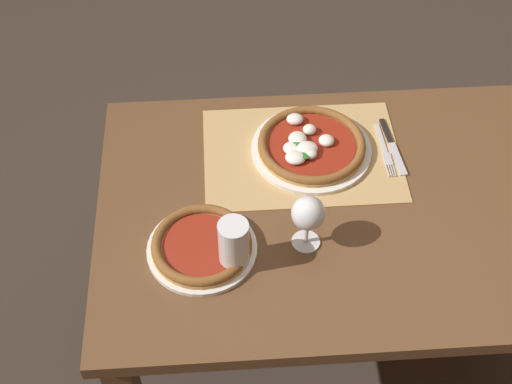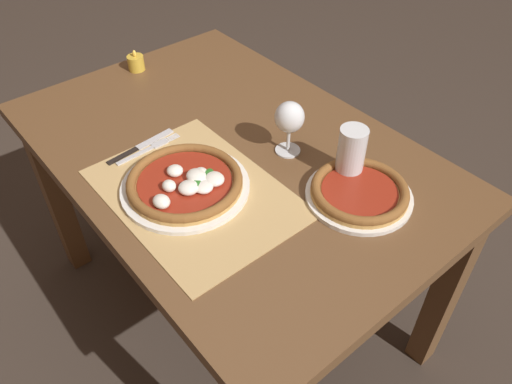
{
  "view_description": "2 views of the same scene",
  "coord_description": "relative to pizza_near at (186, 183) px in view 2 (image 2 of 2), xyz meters",
  "views": [
    {
      "loc": [
        0.31,
        1.15,
        2.13
      ],
      "look_at": [
        0.23,
        -0.0,
        0.8
      ],
      "focal_mm": 50.0,
      "sensor_mm": 36.0,
      "label": 1
    },
    {
      "loc": [
        0.9,
        -0.65,
        1.59
      ],
      "look_at": [
        0.26,
        -0.12,
        0.82
      ],
      "focal_mm": 35.0,
      "sensor_mm": 36.0,
      "label": 2
    }
  ],
  "objects": [
    {
      "name": "paper_placemat",
      "position": [
        0.02,
        0.01,
        -0.02
      ],
      "size": [
        0.53,
        0.38,
        0.0
      ],
      "primitive_type": "cube",
      "color": "tan",
      "rests_on": "dining_table"
    },
    {
      "name": "pizza_far",
      "position": [
        0.3,
        0.31,
        -0.0
      ],
      "size": [
        0.27,
        0.27,
        0.04
      ],
      "color": "silver",
      "rests_on": "dining_table"
    },
    {
      "name": "pint_glass",
      "position": [
        0.22,
        0.36,
        0.05
      ],
      "size": [
        0.07,
        0.07,
        0.15
      ],
      "color": "silver",
      "rests_on": "dining_table"
    },
    {
      "name": "wine_glass",
      "position": [
        0.05,
        0.31,
        0.08
      ],
      "size": [
        0.08,
        0.08,
        0.16
      ],
      "color": "silver",
      "rests_on": "dining_table"
    },
    {
      "name": "fork",
      "position": [
        -0.2,
        0.01,
        -0.02
      ],
      "size": [
        0.03,
        0.2,
        0.0
      ],
      "color": "#B7B7BC",
      "rests_on": "paper_placemat"
    },
    {
      "name": "pizza_near",
      "position": [
        0.0,
        0.0,
        0.0
      ],
      "size": [
        0.33,
        0.33,
        0.05
      ],
      "color": "silver",
      "rests_on": "paper_placemat"
    },
    {
      "name": "ground_plane",
      "position": [
        -0.07,
        0.19,
        -0.76
      ],
      "size": [
        24.0,
        24.0,
        0.0
      ],
      "primitive_type": "plane",
      "color": "#382D26"
    },
    {
      "name": "dining_table",
      "position": [
        -0.07,
        0.19,
        -0.13
      ],
      "size": [
        1.27,
        0.85,
        0.74
      ],
      "color": "brown",
      "rests_on": "ground"
    },
    {
      "name": "votive_candle",
      "position": [
        -0.62,
        0.21,
        0.0
      ],
      "size": [
        0.06,
        0.06,
        0.07
      ],
      "color": "gold",
      "rests_on": "dining_table"
    },
    {
      "name": "knife",
      "position": [
        -0.23,
        0.0,
        -0.02
      ],
      "size": [
        0.04,
        0.22,
        0.01
      ],
      "color": "black",
      "rests_on": "paper_placemat"
    }
  ]
}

